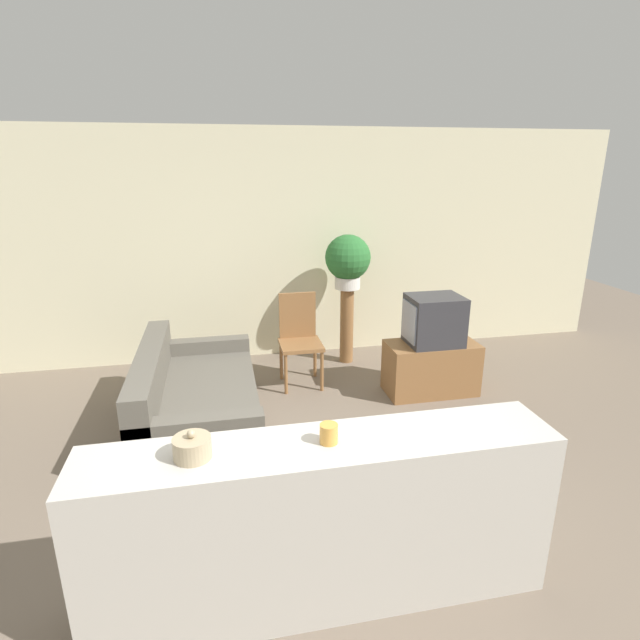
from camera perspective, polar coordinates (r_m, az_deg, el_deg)
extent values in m
plane|color=#756656|center=(3.41, -0.87, -24.97)|extent=(14.00, 14.00, 0.00)
cube|color=beige|center=(6.00, -7.12, 8.27)|extent=(9.00, 0.06, 2.70)
cube|color=#605B51|center=(4.66, -13.48, -9.68)|extent=(0.99, 1.84, 0.42)
cube|color=#605B51|center=(4.54, -18.85, -5.61)|extent=(0.20, 1.84, 0.35)
cube|color=#605B51|center=(3.90, -13.83, -14.38)|extent=(0.99, 0.16, 0.56)
cube|color=#605B51|center=(5.40, -13.33, -4.99)|extent=(0.99, 0.16, 0.56)
cube|color=olive|center=(5.32, 12.55, -5.36)|extent=(0.93, 0.46, 0.54)
cube|color=#333338|center=(5.14, 12.93, -0.02)|extent=(0.53, 0.43, 0.50)
cube|color=#939EB2|center=(5.04, 10.15, -0.20)|extent=(0.02, 0.36, 0.39)
cube|color=olive|center=(5.29, -2.21, -2.85)|extent=(0.44, 0.44, 0.04)
cube|color=olive|center=(5.40, -2.60, 0.57)|extent=(0.40, 0.04, 0.50)
cylinder|color=olive|center=(5.18, -3.92, -6.20)|extent=(0.04, 0.04, 0.44)
cylinder|color=olive|center=(5.24, 0.22, -5.88)|extent=(0.04, 0.04, 0.44)
cylinder|color=olive|center=(5.53, -4.46, -4.64)|extent=(0.04, 0.04, 0.44)
cylinder|color=olive|center=(5.59, -0.58, -4.36)|extent=(0.04, 0.04, 0.44)
cylinder|color=olive|center=(5.94, 3.07, -0.62)|extent=(0.16, 0.16, 0.91)
cylinder|color=white|center=(5.80, 3.16, 4.31)|extent=(0.29, 0.29, 0.14)
sphere|color=#2D7033|center=(5.74, 3.20, 7.15)|extent=(0.52, 0.52, 0.52)
cube|color=beige|center=(2.86, 0.38, -22.13)|extent=(2.45, 0.44, 0.96)
cylinder|color=tan|center=(2.52, -14.40, -13.95)|extent=(0.18, 0.18, 0.11)
sphere|color=tan|center=(2.48, -14.53, -12.51)|extent=(0.04, 0.04, 0.04)
cylinder|color=gold|center=(2.56, 1.01, -12.84)|extent=(0.09, 0.09, 0.10)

